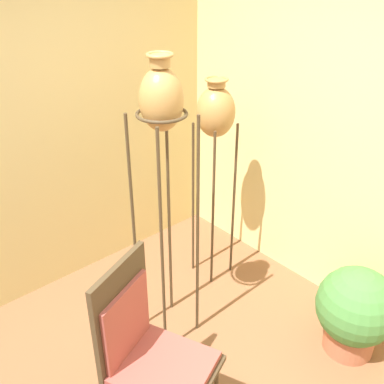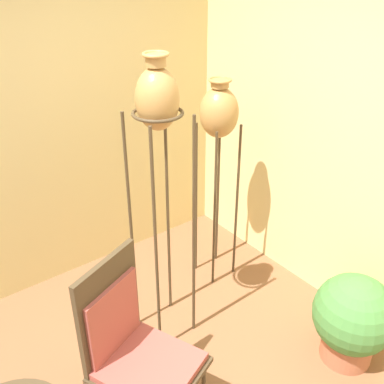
{
  "view_description": "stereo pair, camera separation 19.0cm",
  "coord_description": "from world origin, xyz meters",
  "views": [
    {
      "loc": [
        -0.86,
        -1.13,
        2.43
      ],
      "look_at": [
        0.94,
        0.91,
        0.93
      ],
      "focal_mm": 42.0,
      "sensor_mm": 36.0,
      "label": 1
    },
    {
      "loc": [
        -0.72,
        -1.25,
        2.43
      ],
      "look_at": [
        0.94,
        0.91,
        0.93
      ],
      "focal_mm": 42.0,
      "sensor_mm": 36.0,
      "label": 2
    }
  ],
  "objects": [
    {
      "name": "vase_stand_tall",
      "position": [
        0.6,
        0.77,
        1.61
      ],
      "size": [
        0.31,
        0.31,
        1.94
      ],
      "color": "#473823",
      "rests_on": "ground_plane"
    },
    {
      "name": "vase_stand_medium",
      "position": [
        1.29,
        1.04,
        1.35
      ],
      "size": [
        0.28,
        0.28,
        1.64
      ],
      "color": "#473823",
      "rests_on": "ground_plane"
    },
    {
      "name": "potted_plant",
      "position": [
        1.4,
        -0.19,
        0.34
      ],
      "size": [
        0.52,
        0.52,
        0.64
      ],
      "color": "#B26647",
      "rests_on": "ground_plane"
    },
    {
      "name": "chair",
      "position": [
        0.06,
        0.26,
        0.59
      ],
      "size": [
        0.63,
        0.65,
        1.08
      ],
      "rotation": [
        0.0,
        0.0,
        0.38
      ],
      "color": "#473823",
      "rests_on": "ground_plane"
    }
  ]
}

